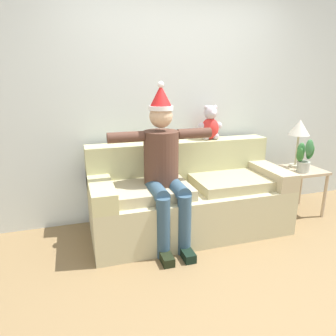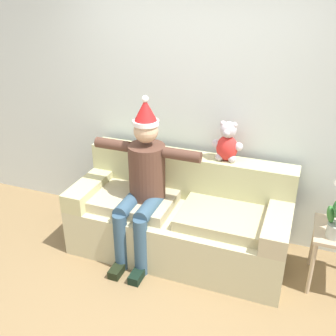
{
  "view_description": "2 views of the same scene",
  "coord_description": "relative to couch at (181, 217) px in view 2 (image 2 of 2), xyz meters",
  "views": [
    {
      "loc": [
        -1.12,
        -1.86,
        1.59
      ],
      "look_at": [
        -0.27,
        0.87,
        0.75
      ],
      "focal_mm": 33.33,
      "sensor_mm": 36.0,
      "label": 1
    },
    {
      "loc": [
        1.01,
        -2.0,
        2.45
      ],
      "look_at": [
        -0.1,
        0.95,
        0.91
      ],
      "focal_mm": 41.94,
      "sensor_mm": 36.0,
      "label": 2
    }
  ],
  "objects": [
    {
      "name": "teddy_bear",
      "position": [
        0.35,
        0.26,
        0.73
      ],
      "size": [
        0.29,
        0.17,
        0.38
      ],
      "color": "red",
      "rests_on": "couch"
    },
    {
      "name": "ground_plane",
      "position": [
        0.0,
        -1.04,
        -0.36
      ],
      "size": [
        10.0,
        10.0,
        0.0
      ],
      "primitive_type": "plane",
      "color": "olive"
    },
    {
      "name": "back_wall",
      "position": [
        0.0,
        0.51,
        0.99
      ],
      "size": [
        7.0,
        0.1,
        2.7
      ],
      "primitive_type": "cube",
      "color": "silver",
      "rests_on": "ground_plane"
    },
    {
      "name": "person_seated",
      "position": [
        -0.31,
        -0.17,
        0.44
      ],
      "size": [
        1.02,
        0.77,
        1.55
      ],
      "color": "#523327",
      "rests_on": "ground_plane"
    },
    {
      "name": "couch",
      "position": [
        0.0,
        0.0,
        0.0
      ],
      "size": [
        2.04,
        0.87,
        0.92
      ],
      "color": "#BFB78D",
      "rests_on": "ground_plane"
    }
  ]
}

